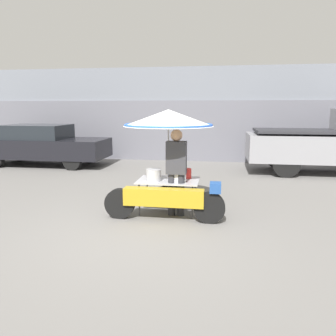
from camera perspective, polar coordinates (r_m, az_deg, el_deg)
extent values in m
plane|color=slate|center=(5.77, -4.32, -10.59)|extent=(36.00, 36.00, 0.00)
cube|color=gray|center=(13.74, 3.79, 9.35)|extent=(28.00, 2.00, 3.58)
cube|color=slate|center=(12.75, 3.32, 6.44)|extent=(23.80, 0.06, 2.33)
cylinder|color=black|center=(6.01, 7.22, -6.87)|extent=(0.57, 0.14, 0.57)
cylinder|color=black|center=(6.29, -8.39, -6.13)|extent=(0.57, 0.14, 0.57)
cube|color=#B7931E|center=(6.05, -0.77, -5.11)|extent=(1.48, 0.24, 0.32)
cube|color=#234C93|center=(5.91, 8.26, -3.39)|extent=(0.20, 0.24, 0.18)
cylinder|color=black|center=(6.87, 0.39, -4.81)|extent=(0.51, 0.14, 0.51)
cylinder|color=#515156|center=(6.23, 4.27, -5.94)|extent=(0.03, 0.03, 0.63)
cylinder|color=#515156|center=(6.90, 4.76, -4.28)|extent=(0.03, 0.03, 0.63)
cylinder|color=#515156|center=(6.39, -5.02, -5.52)|extent=(0.03, 0.03, 0.63)
cylinder|color=#515156|center=(7.05, -3.63, -3.95)|extent=(0.03, 0.03, 0.63)
cube|color=#B2B2B7|center=(6.54, 0.07, -2.16)|extent=(1.21, 0.83, 0.02)
cylinder|color=#B2B2B7|center=(6.44, 0.07, 2.57)|extent=(0.03, 0.03, 1.07)
cone|color=white|center=(6.38, 0.07, 8.73)|extent=(1.75, 1.75, 0.32)
torus|color=blue|center=(6.39, 0.07, 7.49)|extent=(1.71, 1.71, 0.05)
cylinder|color=#B7B7BC|center=(6.42, -2.54, -1.24)|extent=(0.29, 0.29, 0.24)
cylinder|color=silver|center=(6.37, 1.78, -1.46)|extent=(0.31, 0.31, 0.21)
cylinder|color=red|center=(6.70, 3.19, -0.93)|extent=(0.21, 0.21, 0.20)
cylinder|color=#2D2D33|center=(6.36, 0.64, -4.62)|extent=(0.14, 0.14, 0.83)
cylinder|color=#2D2D33|center=(6.34, 2.25, -4.68)|extent=(0.14, 0.14, 0.83)
cube|color=#38383D|center=(6.20, 1.47, 1.83)|extent=(0.38, 0.22, 0.62)
sphere|color=tan|center=(6.15, 1.49, 5.72)|extent=(0.22, 0.22, 0.22)
cylinder|color=black|center=(11.38, -16.34, 1.16)|extent=(0.61, 0.20, 0.61)
cylinder|color=black|center=(12.71, -13.53, 2.24)|extent=(0.61, 0.20, 0.61)
cylinder|color=black|center=(14.04, -24.33, 2.36)|extent=(0.61, 0.20, 0.61)
cube|color=black|center=(12.63, -20.85, 3.31)|extent=(4.59, 1.73, 0.66)
cube|color=#1E2328|center=(12.70, -21.93, 5.90)|extent=(2.20, 1.53, 0.50)
cylinder|color=black|center=(10.41, 19.89, 0.68)|extent=(0.81, 0.24, 0.81)
cylinder|color=black|center=(11.87, 18.56, 1.91)|extent=(0.81, 0.24, 0.81)
cube|color=#2D2D33|center=(11.15, 22.26, 5.98)|extent=(2.85, 1.70, 0.08)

